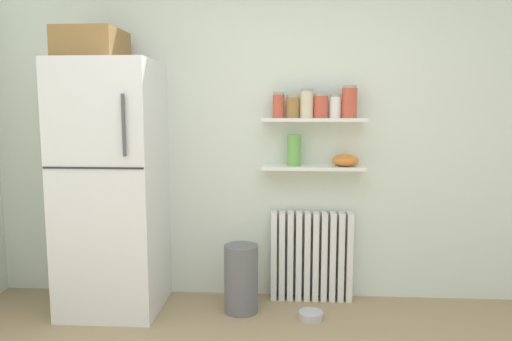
# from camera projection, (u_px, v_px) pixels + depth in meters

# --- Properties ---
(back_wall) EXTENTS (7.04, 0.10, 2.60)m
(back_wall) POSITION_uv_depth(u_px,v_px,m) (275.00, 131.00, 3.76)
(back_wall) COLOR silver
(back_wall) RESTS_ON ground_plane
(refrigerator) EXTENTS (0.69, 0.68, 2.02)m
(refrigerator) POSITION_uv_depth(u_px,v_px,m) (111.00, 181.00, 3.51)
(refrigerator) COLOR silver
(refrigerator) RESTS_ON ground_plane
(radiator) EXTENTS (0.62, 0.12, 0.69)m
(radiator) POSITION_uv_depth(u_px,v_px,m) (311.00, 256.00, 3.74)
(radiator) COLOR white
(radiator) RESTS_ON ground_plane
(wall_shelf_lower) EXTENTS (0.76, 0.22, 0.02)m
(wall_shelf_lower) POSITION_uv_depth(u_px,v_px,m) (313.00, 167.00, 3.62)
(wall_shelf_lower) COLOR white
(wall_shelf_upper) EXTENTS (0.76, 0.22, 0.02)m
(wall_shelf_upper) POSITION_uv_depth(u_px,v_px,m) (314.00, 120.00, 3.58)
(wall_shelf_upper) COLOR white
(storage_jar_0) EXTENTS (0.09, 0.09, 0.19)m
(storage_jar_0) POSITION_uv_depth(u_px,v_px,m) (278.00, 105.00, 3.58)
(storage_jar_0) COLOR #C64C38
(storage_jar_0) RESTS_ON wall_shelf_upper
(storage_jar_1) EXTENTS (0.10, 0.10, 0.17)m
(storage_jar_1) POSITION_uv_depth(u_px,v_px,m) (293.00, 107.00, 3.57)
(storage_jar_1) COLOR olive
(storage_jar_1) RESTS_ON wall_shelf_upper
(storage_jar_2) EXTENTS (0.10, 0.10, 0.21)m
(storage_jar_2) POSITION_uv_depth(u_px,v_px,m) (307.00, 104.00, 3.56)
(storage_jar_2) COLOR beige
(storage_jar_2) RESTS_ON wall_shelf_upper
(storage_jar_3) EXTENTS (0.10, 0.10, 0.18)m
(storage_jar_3) POSITION_uv_depth(u_px,v_px,m) (321.00, 106.00, 3.56)
(storage_jar_3) COLOR #C64C38
(storage_jar_3) RESTS_ON wall_shelf_upper
(storage_jar_4) EXTENTS (0.09, 0.09, 0.17)m
(storage_jar_4) POSITION_uv_depth(u_px,v_px,m) (335.00, 106.00, 3.55)
(storage_jar_4) COLOR silver
(storage_jar_4) RESTS_ON wall_shelf_upper
(storage_jar_5) EXTENTS (0.11, 0.11, 0.24)m
(storage_jar_5) POSITION_uv_depth(u_px,v_px,m) (349.00, 102.00, 3.54)
(storage_jar_5) COLOR #C64C38
(storage_jar_5) RESTS_ON wall_shelf_upper
(vase) EXTENTS (0.10, 0.10, 0.23)m
(vase) POSITION_uv_depth(u_px,v_px,m) (294.00, 150.00, 3.61)
(vase) COLOR #66A84C
(vase) RESTS_ON wall_shelf_lower
(shelf_bowl) EXTENTS (0.20, 0.20, 0.09)m
(shelf_bowl) POSITION_uv_depth(u_px,v_px,m) (346.00, 160.00, 3.60)
(shelf_bowl) COLOR orange
(shelf_bowl) RESTS_ON wall_shelf_lower
(trash_bin) EXTENTS (0.25, 0.25, 0.50)m
(trash_bin) POSITION_uv_depth(u_px,v_px,m) (241.00, 279.00, 3.53)
(trash_bin) COLOR slate
(trash_bin) RESTS_ON ground_plane
(pet_food_bowl) EXTENTS (0.17, 0.17, 0.05)m
(pet_food_bowl) POSITION_uv_depth(u_px,v_px,m) (311.00, 315.00, 3.43)
(pet_food_bowl) COLOR #B7B7BC
(pet_food_bowl) RESTS_ON ground_plane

